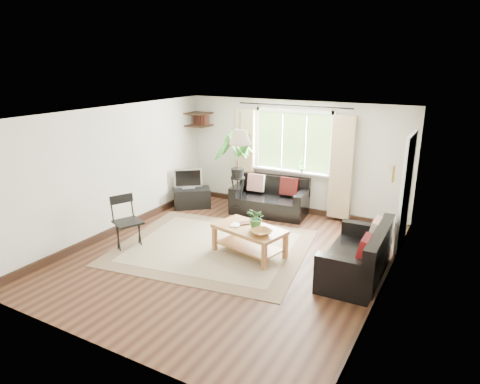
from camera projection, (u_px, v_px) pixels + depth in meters
The scene contains 24 objects.
floor at pixel (229, 257), 7.22m from camera, with size 5.50×5.50×0.00m, color black.
ceiling at pixel (227, 114), 6.51m from camera, with size 5.50×5.50×0.00m, color white.
wall_back at pixel (293, 157), 9.16m from camera, with size 5.00×0.02×2.40m, color beige.
wall_front at pixel (97, 254), 4.57m from camera, with size 5.00×0.02×2.40m, color beige.
wall_left at pixel (114, 171), 8.03m from camera, with size 0.02×5.50×2.40m, color beige.
wall_right at pixel (389, 216), 5.71m from camera, with size 0.02×5.50×2.40m, color beige.
rug at pixel (212, 247), 7.60m from camera, with size 3.25×2.78×0.02m, color beige.
window at pixel (293, 141), 9.03m from camera, with size 2.50×0.16×2.16m, color white, non-canonical shape.
door at pixel (405, 196), 7.20m from camera, with size 0.06×0.96×2.06m, color silver.
corner_shelf at pixel (199, 119), 9.80m from camera, with size 0.50×0.50×0.34m, color black, non-canonical shape.
pendant_lamp at pixel (240, 133), 6.95m from camera, with size 0.36×0.36×0.54m, color beige, non-canonical shape.
wall_sconce at pixel (392, 171), 5.83m from camera, with size 0.12×0.12×0.28m, color beige, non-canonical shape.
sofa_back at pixel (270, 197), 9.18m from camera, with size 1.59×0.80×0.75m, color black, non-canonical shape.
sofa_right at pixel (356, 253), 6.50m from camera, with size 0.82×1.64×0.77m, color black, non-canonical shape.
coffee_table at pixel (249, 241), 7.27m from camera, with size 1.21×0.66×0.50m, color brown, non-canonical shape.
table_plant at pixel (257, 218), 7.11m from camera, with size 0.32×0.28×0.36m, color #2E6628.
bowl at pixel (261, 232), 6.88m from camera, with size 0.33×0.33×0.08m, color olive.
book_a at pixel (232, 224), 7.31m from camera, with size 0.15×0.20×0.02m, color white.
book_b at pixel (244, 221), 7.44m from camera, with size 0.15×0.21×0.02m, color #502B20.
tv_stand at pixel (192, 198), 9.64m from camera, with size 0.80×0.45×0.43m, color black.
tv at pixel (188, 178), 9.55m from camera, with size 0.62×0.21×0.47m, color #A5A5AA, non-canonical shape.
palm_stand at pixel (238, 174), 8.98m from camera, with size 0.70×0.70×1.80m, color black, non-canonical shape.
folding_chair at pixel (128, 223), 7.46m from camera, with size 0.48×0.48×0.93m, color black, non-canonical shape.
sill_plant at pixel (302, 166), 8.99m from camera, with size 0.14×0.10×0.27m, color #2D6023.
Camera 1 is at (3.36, -5.65, 3.19)m, focal length 32.00 mm.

